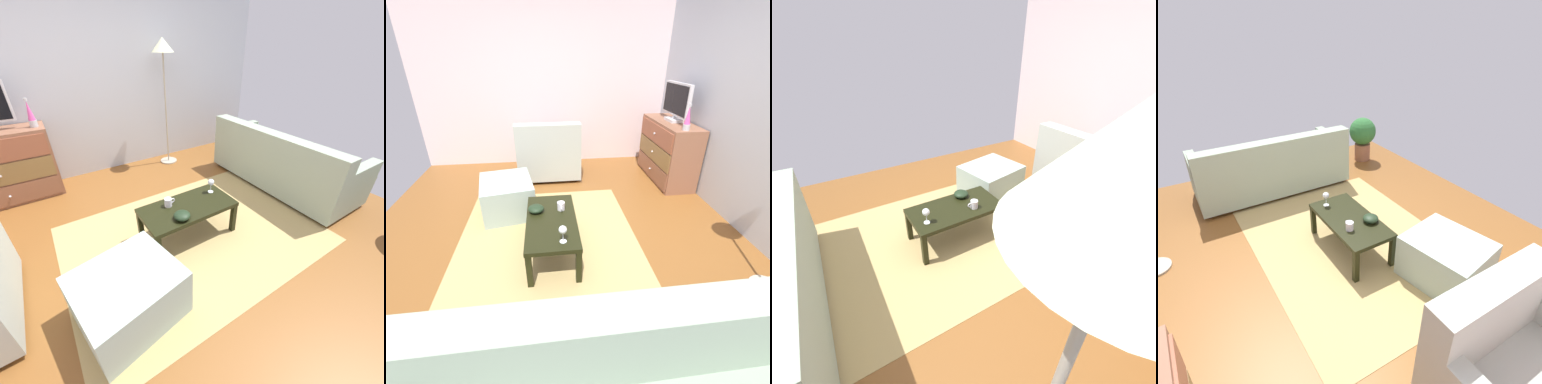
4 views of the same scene
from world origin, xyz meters
The scene contains 10 objects.
ground_plane centered at (0.00, 0.00, -0.03)m, with size 5.46×4.48×0.05m, color brown.
area_rug centered at (0.20, -0.20, 0.00)m, with size 2.60×1.90×0.01m, color tan.
coffee_table centered at (0.15, -0.16, 0.33)m, with size 0.95×0.48×0.38m.
wine_glass centered at (0.50, -0.07, 0.49)m, with size 0.07×0.07×0.16m.
mug centered at (-0.01, -0.05, 0.42)m, with size 0.11×0.08×0.08m.
bowl_decorative centered at (-0.01, -0.30, 0.41)m, with size 0.16×0.16×0.07m, color black.
couch_large centered at (1.82, 0.07, 0.33)m, with size 0.85×2.03×0.82m.
armchair centered at (-1.73, -0.13, 0.37)m, with size 0.80×0.95×0.90m.
ottoman centered at (-0.68, -0.68, 0.21)m, with size 0.70×0.60×0.43m, color #99AFA5.
potted_plant centered at (2.08, -1.59, 0.43)m, with size 0.44×0.44×0.72m.
Camera 4 is at (-2.14, 1.25, 2.18)m, focal length 29.68 mm.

